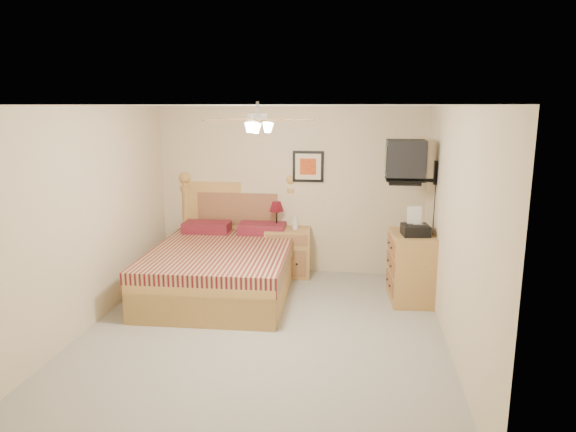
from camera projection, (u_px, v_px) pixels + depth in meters
The scene contains 17 objects.
floor at pixel (264, 331), 5.81m from camera, with size 4.50×4.50×0.00m, color gray.
ceiling at pixel (261, 105), 5.29m from camera, with size 4.00×4.50×0.04m, color white.
wall_back at pixel (290, 191), 7.73m from camera, with size 4.00×0.04×2.50m, color beige.
wall_front at pixel (199, 299), 3.37m from camera, with size 4.00×0.04×2.50m, color beige.
wall_left at pixel (89, 218), 5.82m from camera, with size 0.04×4.50×2.50m, color beige.
wall_right at pixel (453, 229), 5.28m from camera, with size 0.04×4.50×2.50m, color beige.
bed at pixel (221, 239), 6.84m from camera, with size 1.78×2.34×1.51m, color tan, non-canonical shape.
nightstand at pixel (288, 252), 7.68m from camera, with size 0.66×0.50×0.72m, color #A57C42.
table_lamp at pixel (277, 215), 7.60m from camera, with size 0.22×0.22×0.40m, color #5A0C18, non-canonical shape.
lotion_bottle at pixel (295, 222), 7.52m from camera, with size 0.08×0.09×0.22m, color silver.
framed_picture at pixel (308, 167), 7.60m from camera, with size 0.46×0.04×0.46m, color black.
dresser at pixel (411, 267), 6.65m from camera, with size 0.53×0.76×0.90m, color #A06C35.
fax_machine at pixel (416, 222), 6.44m from camera, with size 0.33×0.35×0.35m, color black, non-canonical shape.
magazine_lower at pixel (408, 229), 6.78m from camera, with size 0.18×0.24×0.02m, color #B8AE95.
magazine_upper at pixel (409, 227), 6.79m from camera, with size 0.18×0.24×0.02m, color gray.
wall_tv at pixel (417, 161), 6.50m from camera, with size 0.56×0.46×0.58m, color black, non-canonical shape.
ceiling_fan at pixel (258, 120), 5.13m from camera, with size 1.14×1.14×0.28m, color silver, non-canonical shape.
Camera 1 is at (1.02, -5.32, 2.49)m, focal length 32.00 mm.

